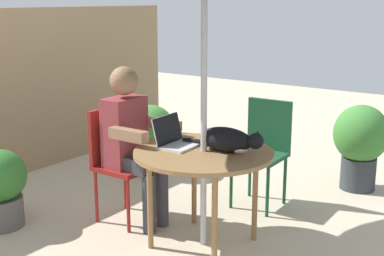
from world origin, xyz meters
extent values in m
plane|color=#BCAD93|center=(0.00, 0.00, 0.00)|extent=(14.00, 14.00, 0.00)
cylinder|color=olive|center=(0.00, 0.00, 0.69)|extent=(0.99, 0.99, 0.03)
cylinder|color=olive|center=(0.27, 0.27, 0.34)|extent=(0.04, 0.04, 0.68)
cylinder|color=olive|center=(-0.27, 0.27, 0.34)|extent=(0.04, 0.04, 0.68)
cylinder|color=olive|center=(-0.27, -0.27, 0.34)|extent=(0.04, 0.04, 0.68)
cylinder|color=olive|center=(0.27, -0.27, 0.34)|extent=(0.04, 0.04, 0.68)
cylinder|color=#B7B7BC|center=(0.00, 0.00, 1.09)|extent=(0.04, 0.04, 2.17)
cube|color=maroon|center=(0.00, 0.74, 0.45)|extent=(0.40, 0.40, 0.04)
cube|color=maroon|center=(0.00, 0.92, 0.69)|extent=(0.40, 0.04, 0.44)
cylinder|color=maroon|center=(0.17, 0.91, 0.22)|extent=(0.03, 0.03, 0.43)
cylinder|color=maroon|center=(-0.17, 0.91, 0.22)|extent=(0.03, 0.03, 0.43)
cylinder|color=maroon|center=(-0.17, 0.57, 0.22)|extent=(0.03, 0.03, 0.43)
cylinder|color=maroon|center=(0.17, 0.57, 0.22)|extent=(0.03, 0.03, 0.43)
cube|color=#194C2D|center=(0.87, 0.02, 0.45)|extent=(0.41, 0.41, 0.04)
cube|color=#194C2D|center=(1.05, 0.03, 0.69)|extent=(0.05, 0.40, 0.44)
cylinder|color=#194C2D|center=(1.05, -0.14, 0.22)|extent=(0.03, 0.03, 0.43)
cylinder|color=#194C2D|center=(1.04, 0.20, 0.22)|extent=(0.03, 0.03, 0.43)
cylinder|color=#194C2D|center=(0.70, 0.19, 0.22)|extent=(0.03, 0.03, 0.43)
cylinder|color=#194C2D|center=(0.71, -0.15, 0.22)|extent=(0.03, 0.03, 0.43)
cube|color=maroon|center=(0.00, 0.74, 0.74)|extent=(0.34, 0.20, 0.54)
sphere|color=#936B4C|center=(0.00, 0.73, 1.14)|extent=(0.22, 0.22, 0.22)
cube|color=#383842|center=(-0.08, 0.59, 0.52)|extent=(0.12, 0.30, 0.12)
cylinder|color=#383842|center=(-0.08, 0.44, 0.23)|extent=(0.10, 0.10, 0.47)
cube|color=#383842|center=(0.08, 0.59, 0.52)|extent=(0.12, 0.30, 0.12)
cylinder|color=#383842|center=(0.08, 0.44, 0.23)|extent=(0.10, 0.10, 0.47)
cube|color=#936B4C|center=(-0.20, 0.52, 0.79)|extent=(0.08, 0.32, 0.08)
cube|color=#936B4C|center=(0.20, 0.52, 0.79)|extent=(0.08, 0.32, 0.08)
cube|color=silver|center=(-0.01, 0.20, 0.72)|extent=(0.31, 0.23, 0.02)
cube|color=black|center=(-0.02, 0.30, 0.82)|extent=(0.30, 0.07, 0.20)
cube|color=silver|center=(-0.02, 0.31, 0.82)|extent=(0.30, 0.07, 0.20)
ellipsoid|color=black|center=(0.08, -0.13, 0.79)|extent=(0.21, 0.41, 0.17)
sphere|color=black|center=(0.10, -0.36, 0.81)|extent=(0.11, 0.11, 0.11)
ellipsoid|color=white|center=(0.09, -0.24, 0.75)|extent=(0.13, 0.13, 0.09)
cylinder|color=black|center=(0.09, 0.15, 0.73)|extent=(0.05, 0.18, 0.04)
cone|color=black|center=(0.07, -0.36, 0.86)|extent=(0.04, 0.04, 0.03)
cone|color=black|center=(0.13, -0.36, 0.86)|extent=(0.04, 0.04, 0.03)
cylinder|color=#595654|center=(-0.66, 1.47, 0.12)|extent=(0.34, 0.34, 0.24)
cylinder|color=#33383D|center=(1.80, -0.54, 0.15)|extent=(0.32, 0.32, 0.31)
ellipsoid|color=#3D7F33|center=(1.80, -0.54, 0.53)|extent=(0.50, 0.50, 0.54)
cylinder|color=#9E5138|center=(1.05, 1.37, 0.15)|extent=(0.38, 0.38, 0.29)
ellipsoid|color=#3D7F33|center=(1.05, 1.37, 0.48)|extent=(0.49, 0.49, 0.45)
camera|label=1|loc=(-2.95, -1.99, 1.75)|focal=49.41mm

